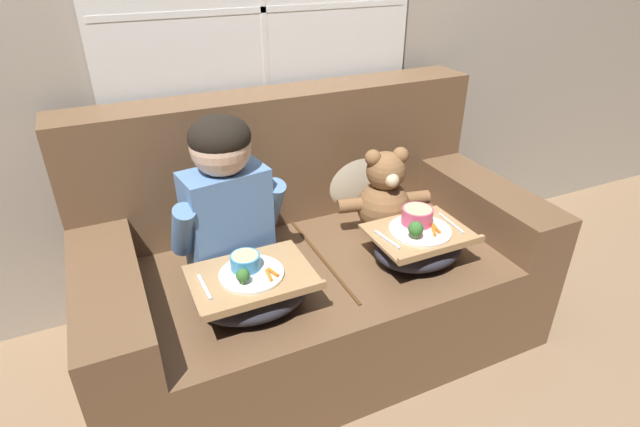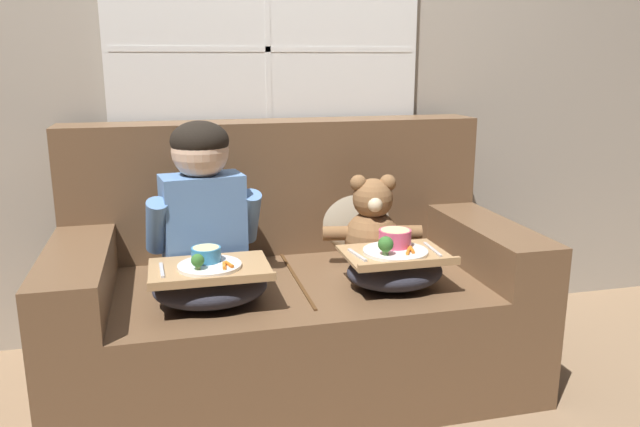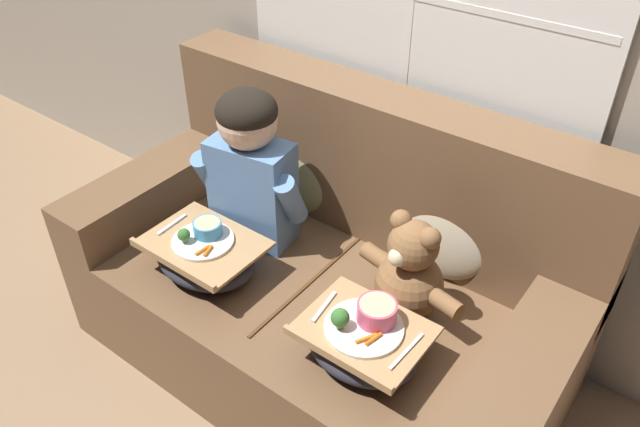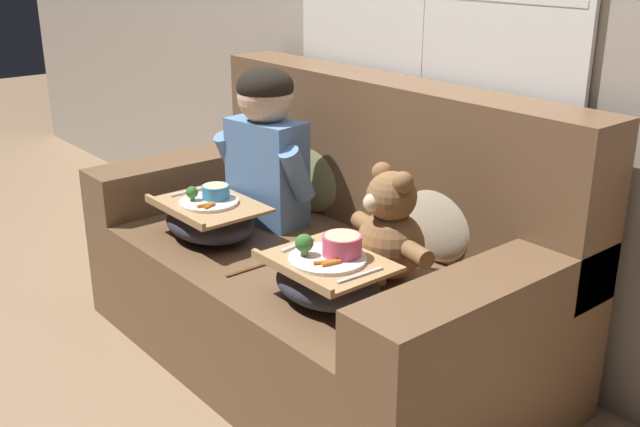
% 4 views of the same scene
% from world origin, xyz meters
% --- Properties ---
extents(ground_plane, '(14.00, 14.00, 0.00)m').
position_xyz_m(ground_plane, '(0.00, 0.00, 0.00)').
color(ground_plane, '#8E7051').
extents(wall_back_with_window, '(8.00, 0.08, 2.60)m').
position_xyz_m(wall_back_with_window, '(0.00, 0.57, 1.30)').
color(wall_back_with_window, '#A89E8E').
rests_on(wall_back_with_window, ground_plane).
extents(couch, '(1.80, 0.97, 1.02)m').
position_xyz_m(couch, '(0.00, 0.08, 0.35)').
color(couch, brown).
rests_on(couch, ground_plane).
extents(throw_pillow_behind_child, '(0.38, 0.18, 0.39)m').
position_xyz_m(throw_pillow_behind_child, '(-0.34, 0.30, 0.62)').
color(throw_pillow_behind_child, '#898456').
rests_on(throw_pillow_behind_child, couch).
extents(throw_pillow_behind_teddy, '(0.36, 0.18, 0.38)m').
position_xyz_m(throw_pillow_behind_teddy, '(0.34, 0.30, 0.62)').
color(throw_pillow_behind_teddy, '#C1B293').
rests_on(throw_pillow_behind_teddy, couch).
extents(child_figure, '(0.45, 0.24, 0.61)m').
position_xyz_m(child_figure, '(-0.34, 0.05, 0.78)').
color(child_figure, '#5B84BC').
rests_on(child_figure, couch).
extents(teddy_bear, '(0.41, 0.29, 0.38)m').
position_xyz_m(teddy_bear, '(0.34, 0.04, 0.60)').
color(teddy_bear, brown).
rests_on(teddy_bear, couch).
extents(lap_tray_child, '(0.41, 0.31, 0.20)m').
position_xyz_m(lap_tray_child, '(-0.34, -0.22, 0.52)').
color(lap_tray_child, '#2D2D38').
rests_on(lap_tray_child, child_figure).
extents(lap_tray_teddy, '(0.38, 0.30, 0.21)m').
position_xyz_m(lap_tray_teddy, '(0.34, -0.22, 0.52)').
color(lap_tray_teddy, '#2D2D38').
rests_on(lap_tray_teddy, teddy_bear).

